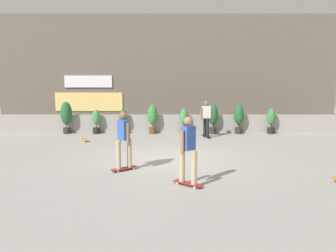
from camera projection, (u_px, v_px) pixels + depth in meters
ground_plane at (168, 159)px, 10.97m from camera, size 48.00×48.00×0.00m
planter_wall at (168, 124)px, 16.87m from camera, size 18.00×0.40×0.90m
building_backdrop at (168, 71)px, 20.48m from camera, size 20.00×2.08×6.50m
potted_plant_0 at (67, 115)px, 16.37m from camera, size 0.56×0.56×1.59m
potted_plant_1 at (97, 121)px, 16.41m from camera, size 0.37×0.37×1.20m
potted_plant_2 at (124, 120)px, 16.40m from camera, size 0.38×0.38×1.22m
potted_plant_3 at (153, 117)px, 16.37m from camera, size 0.48×0.48×1.44m
potted_plant_4 at (185, 120)px, 16.39m from camera, size 0.39×0.39×1.25m
potted_plant_5 at (214, 117)px, 16.37m from camera, size 0.49×0.49×1.46m
potted_plant_6 at (240, 117)px, 16.36m from camera, size 0.48×0.48×1.44m
potted_plant_7 at (272, 120)px, 16.38m from camera, size 0.40×0.40×1.27m
skater_foreground at (189, 148)px, 7.93m from camera, size 0.74×0.67×1.70m
skater_far_right at (125, 138)px, 9.35m from camera, size 0.75×0.66×1.70m
skater_by_wall_left at (207, 117)px, 15.21m from camera, size 0.54×0.82×1.70m
skateboard_aside at (85, 139)px, 14.38m from camera, size 0.55×0.80×0.08m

